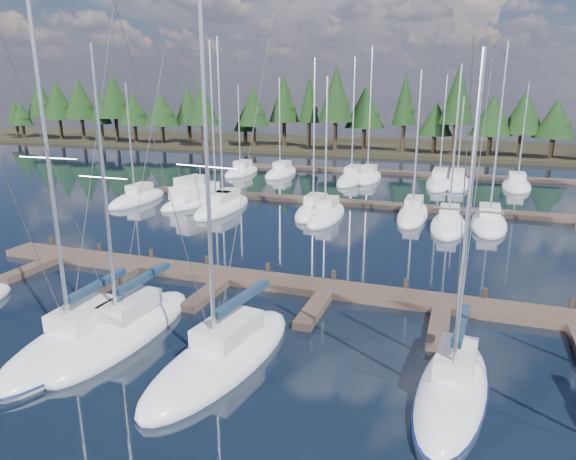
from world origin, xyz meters
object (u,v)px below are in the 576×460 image
at_px(front_sailboat_3, 223,356).
at_px(motor_yacht_left, 195,199).
at_px(front_sailboat_4, 452,389).
at_px(front_sailboat_2, 126,330).
at_px(front_sailboat_1, 79,340).
at_px(main_dock, 326,293).

height_order(front_sailboat_3, motor_yacht_left, front_sailboat_3).
xyz_separation_m(front_sailboat_4, motor_yacht_left, (-24.87, 25.71, 0.20)).
bearing_deg(front_sailboat_2, front_sailboat_3, -7.18).
height_order(front_sailboat_1, motor_yacht_left, front_sailboat_1).
xyz_separation_m(front_sailboat_2, front_sailboat_3, (5.15, -0.65, -0.00)).
xyz_separation_m(front_sailboat_3, motor_yacht_left, (-15.94, 26.29, 0.21)).
relative_size(front_sailboat_4, motor_yacht_left, 1.37).
relative_size(front_sailboat_2, front_sailboat_4, 1.04).
distance_m(front_sailboat_3, motor_yacht_left, 30.75).
xyz_separation_m(front_sailboat_1, motor_yacht_left, (-9.42, 27.05, 0.21)).
xyz_separation_m(main_dock, front_sailboat_2, (-7.32, -7.42, 0.08)).
height_order(front_sailboat_2, front_sailboat_4, front_sailboat_2).
bearing_deg(main_dock, front_sailboat_1, -134.58).
height_order(front_sailboat_3, front_sailboat_4, front_sailboat_3).
relative_size(front_sailboat_3, front_sailboat_4, 1.15).
bearing_deg(front_sailboat_4, front_sailboat_2, 179.71).
xyz_separation_m(main_dock, motor_yacht_left, (-18.11, 18.22, 0.29)).
distance_m(front_sailboat_1, motor_yacht_left, 28.64).
distance_m(front_sailboat_2, front_sailboat_3, 5.19).
distance_m(main_dock, front_sailboat_1, 12.39).
relative_size(front_sailboat_1, front_sailboat_3, 1.02).
bearing_deg(front_sailboat_1, front_sailboat_2, 45.63).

